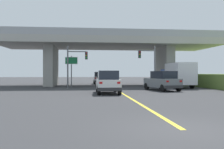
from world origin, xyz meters
TOP-DOWN VIEW (x-y plane):
  - ground at (0.00, 27.59)m, footprint 160.00×160.00m
  - overpass_bridge at (0.00, 27.59)m, footprint 30.88×9.97m
  - lane_divider_stripe at (0.00, 12.42)m, footprint 0.20×24.83m
  - suv_lead at (-1.30, 13.82)m, footprint 1.97×4.51m
  - suv_crossing at (4.65, 16.81)m, footprint 3.01×4.86m
  - box_truck at (8.16, 21.58)m, footprint 2.33×6.71m
  - sedan_oncoming at (-1.20, 32.88)m, footprint 1.93×4.67m
  - traffic_signal_nearside at (4.82, 22.83)m, footprint 2.26×0.36m
  - traffic_signal_farside at (-4.70, 22.18)m, footprint 2.52×0.36m
  - highway_sign at (-5.26, 24.27)m, footprint 1.62×0.17m

SIDE VIEW (x-z plane):
  - ground at x=0.00m, z-range 0.00..0.00m
  - lane_divider_stripe at x=0.00m, z-range 0.00..0.01m
  - suv_lead at x=-1.30m, z-range 0.00..2.02m
  - sedan_oncoming at x=-1.20m, z-range 0.00..2.02m
  - suv_crossing at x=4.65m, z-range 0.00..2.02m
  - box_truck at x=8.16m, z-range 0.08..3.13m
  - highway_sign at x=-5.26m, z-range 0.96..5.05m
  - traffic_signal_farside at x=-4.70m, z-range 0.66..5.81m
  - traffic_signal_nearside at x=4.82m, z-range 0.71..6.00m
  - overpass_bridge at x=0.00m, z-range 1.67..9.18m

